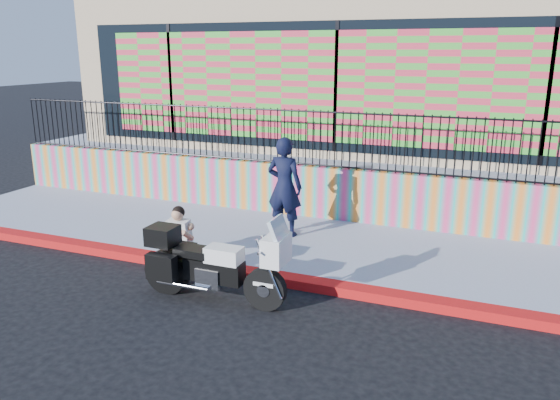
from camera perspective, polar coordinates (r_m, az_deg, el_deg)
The scene contains 10 objects.
ground at distance 9.05m, azimuth -2.03°, elevation -8.34°, with size 90.00×90.00×0.00m, color black.
red_curb at distance 9.02m, azimuth -2.04°, elevation -7.90°, with size 16.00×0.30×0.15m, color #AF120C.
sidewalk at distance 10.45m, azimuth 1.64°, elevation -4.57°, with size 16.00×3.00×0.15m, color #8A92A6.
mural_wall at distance 11.71m, azimuth 4.39°, elevation 0.80°, with size 16.00×0.20×1.10m, color #E43C78.
metal_fence at distance 11.47m, azimuth 4.50°, elevation 6.37°, with size 15.80×0.04×1.20m, color black, non-canonical shape.
elevated_platform at distance 16.55m, azimuth 9.77°, elevation 4.68°, with size 16.00×10.00×1.25m, color #8A92A6.
storefront_building at distance 16.06m, azimuth 10.03°, elevation 13.78°, with size 14.00×8.06×4.00m.
police_motorcycle at distance 8.21m, azimuth -7.19°, elevation -6.53°, with size 2.28×0.76×1.42m.
police_officer at distance 10.45m, azimuth 0.47°, elevation 1.40°, with size 0.70×0.46×1.93m, color black.
seated_man at distance 9.48m, azimuth -10.86°, elevation -4.57°, with size 0.54×0.71×1.06m.
Camera 1 is at (3.39, -7.56, 3.65)m, focal length 35.00 mm.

